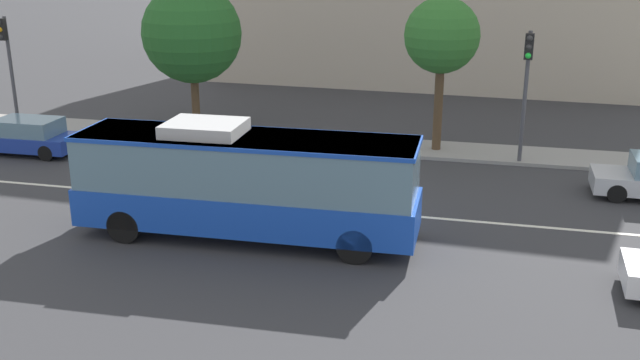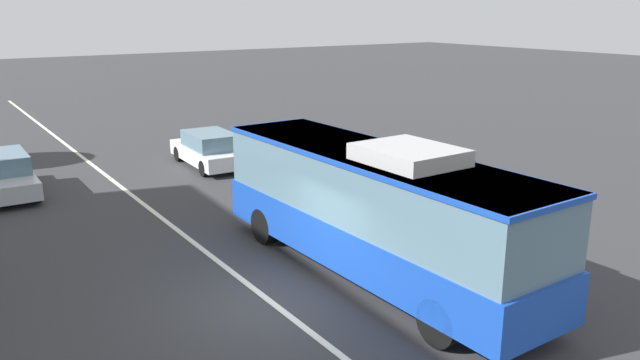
{
  "view_description": "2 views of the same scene",
  "coord_description": "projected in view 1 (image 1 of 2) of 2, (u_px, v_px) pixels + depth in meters",
  "views": [
    {
      "loc": [
        6.74,
        -21.77,
        8.4
      ],
      "look_at": [
        1.98,
        -1.98,
        1.67
      ],
      "focal_mm": 40.76,
      "sensor_mm": 36.0,
      "label": 1
    },
    {
      "loc": [
        -11.3,
        6.21,
        6.4
      ],
      "look_at": [
        1.96,
        -2.63,
        2.01
      ],
      "focal_mm": 35.16,
      "sensor_mm": 36.0,
      "label": 2
    }
  ],
  "objects": [
    {
      "name": "transit_bus",
      "position": [
        245.0,
        179.0,
        21.03
      ],
      "size": [
        10.05,
        2.71,
        3.46
      ],
      "rotation": [
        0.0,
        0.0,
        0.02
      ],
      "color": "#1947B7",
      "rests_on": "ground_plane"
    },
    {
      "name": "sidewalk_kerb",
      "position": [
        328.0,
        143.0,
        31.32
      ],
      "size": [
        80.0,
        2.58,
        0.14
      ],
      "primitive_type": "cube",
      "color": "gray",
      "rests_on": "ground_plane"
    },
    {
      "name": "lane_centre_line",
      "position": [
        276.0,
        205.0,
        24.22
      ],
      "size": [
        76.0,
        0.16,
        0.01
      ],
      "primitive_type": "cube",
      "color": "silver",
      "rests_on": "ground_plane"
    },
    {
      "name": "ground_plane",
      "position": [
        276.0,
        205.0,
        24.23
      ],
      "size": [
        160.0,
        160.0,
        0.0
      ],
      "primitive_type": "plane",
      "color": "#333335"
    },
    {
      "name": "street_tree_kerbside_right",
      "position": [
        192.0,
        33.0,
        32.07
      ],
      "size": [
        4.41,
        4.41,
        6.71
      ],
      "color": "#4C3823",
      "rests_on": "ground_plane"
    },
    {
      "name": "sedan_blue",
      "position": [
        26.0,
        136.0,
        29.89
      ],
      "size": [
        4.52,
        1.85,
        1.46
      ],
      "rotation": [
        0.0,
        0.0,
        3.15
      ],
      "color": "#1E3899",
      "rests_on": "ground_plane"
    },
    {
      "name": "street_tree_kerbside_left",
      "position": [
        442.0,
        37.0,
        28.75
      ],
      "size": [
        3.01,
        3.01,
        6.33
      ],
      "color": "#4C3823",
      "rests_on": "ground_plane"
    },
    {
      "name": "traffic_light_near_corner",
      "position": [
        7.0,
        53.0,
        32.6
      ],
      "size": [
        0.33,
        0.62,
        5.2
      ],
      "rotation": [
        0.0,
        0.0,
        -1.52
      ],
      "color": "#47474C",
      "rests_on": "ground_plane"
    },
    {
      "name": "traffic_light_mid_block",
      "position": [
        527.0,
        75.0,
        27.38
      ],
      "size": [
        0.34,
        0.62,
        5.2
      ],
      "rotation": [
        0.0,
        0.0,
        -1.65
      ],
      "color": "#47474C",
      "rests_on": "ground_plane"
    }
  ]
}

